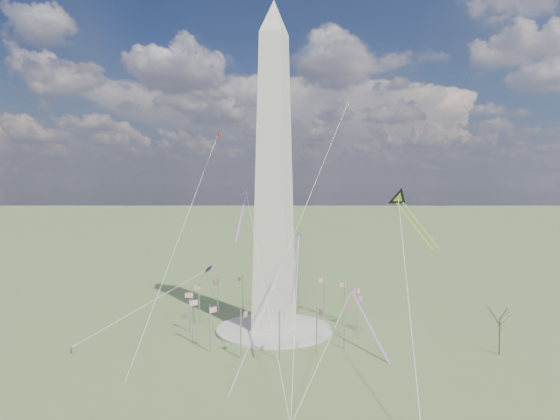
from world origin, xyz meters
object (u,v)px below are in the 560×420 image
(washington_monument, at_px, (274,176))
(kite_delta_black, at_px, (400,201))
(tree_near, at_px, (500,319))
(person_west, at_px, (71,350))

(washington_monument, xyz_separation_m, kite_delta_black, (37.38, 5.13, -7.44))
(tree_near, height_order, person_west, tree_near)
(washington_monument, xyz_separation_m, person_west, (-45.05, -36.91, -47.17))
(tree_near, xyz_separation_m, person_west, (-109.26, -35.71, -8.80))
(person_west, bearing_deg, washington_monument, -122.02)
(washington_monument, height_order, person_west, washington_monument)
(washington_monument, distance_m, tree_near, 74.81)
(washington_monument, bearing_deg, tree_near, -1.07)
(tree_near, bearing_deg, kite_delta_black, 166.72)
(washington_monument, height_order, kite_delta_black, washington_monument)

